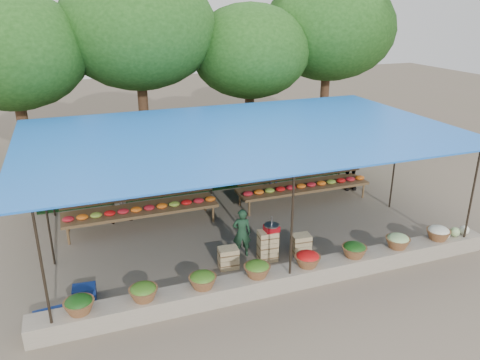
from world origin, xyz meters
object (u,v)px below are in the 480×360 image
object	(u,v)px
blue_crate_front	(50,321)
weighing_scale	(272,227)
crate_counter	(266,249)
blue_crate_back	(84,292)
vendor_seated	(242,233)

from	to	relation	value
blue_crate_front	weighing_scale	bearing A→B (deg)	5.33
crate_counter	blue_crate_front	xyz separation A→B (m)	(-4.88, -0.91, -0.14)
weighing_scale	blue_crate_back	bearing A→B (deg)	-178.50
blue_crate_back	weighing_scale	bearing A→B (deg)	6.76
crate_counter	weighing_scale	bearing A→B (deg)	0.00
blue_crate_front	blue_crate_back	size ratio (longest dim) A/B	1.21
weighing_scale	vendor_seated	world-z (taller)	vendor_seated
crate_counter	blue_crate_back	size ratio (longest dim) A/B	5.03
vendor_seated	blue_crate_back	size ratio (longest dim) A/B	2.63
weighing_scale	vendor_seated	distance (m)	0.77
crate_counter	weighing_scale	size ratio (longest dim) A/B	6.35
vendor_seated	blue_crate_front	xyz separation A→B (m)	(-4.40, -1.33, -0.45)
vendor_seated	blue_crate_back	xyz separation A→B (m)	(-3.74, -0.53, -0.48)
vendor_seated	weighing_scale	bearing A→B (deg)	158.98
weighing_scale	blue_crate_front	bearing A→B (deg)	-169.69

